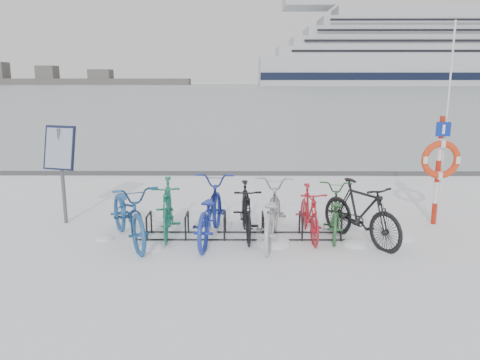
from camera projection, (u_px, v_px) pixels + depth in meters
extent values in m
plane|color=white|center=(244.00, 237.00, 8.89)|extent=(900.00, 900.00, 0.00)
cube|color=#A2AFB7|center=(243.00, 88.00, 160.42)|extent=(400.00, 298.00, 0.02)
cube|color=#3F3F42|center=(243.00, 173.00, 14.65)|extent=(400.00, 0.25, 0.10)
cylinder|color=black|center=(147.00, 229.00, 8.64)|extent=(0.04, 0.04, 0.44)
cylinder|color=black|center=(151.00, 222.00, 9.07)|extent=(0.04, 0.04, 0.44)
cylinder|color=black|center=(149.00, 214.00, 8.81)|extent=(0.04, 0.44, 0.04)
cylinder|color=black|center=(186.00, 229.00, 8.64)|extent=(0.04, 0.04, 0.44)
cylinder|color=black|center=(188.00, 222.00, 9.07)|extent=(0.04, 0.04, 0.44)
cylinder|color=black|center=(187.00, 214.00, 8.81)|extent=(0.04, 0.44, 0.04)
cylinder|color=black|center=(224.00, 229.00, 8.63)|extent=(0.04, 0.04, 0.44)
cylinder|color=black|center=(225.00, 222.00, 9.07)|extent=(0.04, 0.04, 0.44)
cylinder|color=black|center=(225.00, 215.00, 8.80)|extent=(0.04, 0.44, 0.04)
cylinder|color=black|center=(263.00, 229.00, 8.63)|extent=(0.04, 0.04, 0.44)
cylinder|color=black|center=(262.00, 222.00, 9.06)|extent=(0.04, 0.04, 0.44)
cylinder|color=black|center=(263.00, 215.00, 8.80)|extent=(0.04, 0.44, 0.04)
cylinder|color=black|center=(302.00, 229.00, 8.63)|extent=(0.04, 0.04, 0.44)
cylinder|color=black|center=(299.00, 222.00, 9.06)|extent=(0.04, 0.04, 0.44)
cylinder|color=black|center=(301.00, 215.00, 8.79)|extent=(0.04, 0.44, 0.04)
cylinder|color=black|center=(341.00, 230.00, 8.62)|extent=(0.04, 0.04, 0.44)
cylinder|color=black|center=(337.00, 222.00, 9.05)|extent=(0.04, 0.04, 0.44)
cylinder|color=black|center=(339.00, 215.00, 8.79)|extent=(0.04, 0.44, 0.04)
cylinder|color=black|center=(244.00, 240.00, 8.67)|extent=(4.00, 0.03, 0.03)
cylinder|color=black|center=(244.00, 232.00, 9.10)|extent=(4.00, 0.03, 0.03)
cylinder|color=#595B5E|center=(62.00, 177.00, 9.56)|extent=(0.08, 0.08, 1.97)
cube|color=black|center=(60.00, 148.00, 9.41)|extent=(0.72, 0.44, 0.89)
cube|color=#8C99AD|center=(59.00, 148.00, 9.37)|extent=(0.64, 0.35, 0.79)
cylinder|color=#B31E0E|center=(434.00, 213.00, 9.66)|extent=(0.10, 0.10, 0.44)
cylinder|color=silver|center=(436.00, 192.00, 9.56)|extent=(0.10, 0.10, 0.44)
cylinder|color=#B31E0E|center=(438.00, 171.00, 9.47)|extent=(0.10, 0.10, 0.44)
cylinder|color=silver|center=(440.00, 149.00, 9.38)|extent=(0.10, 0.10, 0.44)
cylinder|color=#B31E0E|center=(442.00, 127.00, 9.28)|extent=(0.10, 0.10, 0.44)
torus|color=red|center=(441.00, 160.00, 9.33)|extent=(0.78, 0.13, 0.78)
cube|color=#0D2698|center=(443.00, 129.00, 9.21)|extent=(0.28, 0.03, 0.28)
cylinder|color=silver|center=(446.00, 126.00, 9.33)|extent=(0.04, 0.04, 4.04)
cube|color=silver|center=(422.00, 72.00, 218.36)|extent=(151.72, 28.18, 13.00)
cube|color=black|center=(433.00, 76.00, 204.99)|extent=(151.72, 0.30, 3.25)
cube|color=black|center=(411.00, 77.00, 232.65)|extent=(151.72, 0.30, 3.25)
cube|color=silver|center=(423.00, 53.00, 216.54)|extent=(135.47, 26.01, 4.33)
cube|color=silver|center=(425.00, 33.00, 214.71)|extent=(109.46, 22.76, 4.33)
cube|color=silver|center=(426.00, 13.00, 212.89)|extent=(83.45, 19.51, 4.33)
cube|color=silver|center=(308.00, 1.00, 212.08)|extent=(21.67, 21.67, 6.50)
cube|color=black|center=(435.00, 41.00, 202.70)|extent=(119.21, 0.20, 13.00)
cube|color=#4C4C4C|center=(30.00, 82.00, 263.43)|extent=(180.00, 12.00, 3.50)
cube|color=#4C4C4C|center=(83.00, 76.00, 262.56)|extent=(20.00, 10.00, 6.00)
imported|color=#1E4D87|center=(129.00, 210.00, 8.55)|extent=(1.71, 2.33, 1.17)
imported|color=#176C52|center=(167.00, 206.00, 8.99)|extent=(0.68, 1.87, 1.10)
imported|color=#1E32A2|center=(210.00, 208.00, 8.70)|extent=(0.99, 2.28, 1.16)
imported|color=black|center=(246.00, 209.00, 8.88)|extent=(0.62, 1.78, 1.05)
imported|color=#B2B3B9|center=(271.00, 211.00, 8.59)|extent=(1.05, 2.23, 1.12)
imported|color=#B11A26|center=(309.00, 211.00, 8.81)|extent=(0.57, 1.70, 1.01)
imported|color=#265A2D|center=(335.00, 209.00, 8.99)|extent=(0.98, 1.93, 0.97)
imported|color=black|center=(361.00, 211.00, 8.53)|extent=(1.48, 1.96, 1.18)
ellipsoid|color=white|center=(208.00, 232.00, 9.18)|extent=(0.42, 0.42, 0.15)
ellipsoid|color=white|center=(105.00, 239.00, 8.78)|extent=(0.37, 0.37, 0.13)
ellipsoid|color=white|center=(401.00, 238.00, 8.80)|extent=(0.48, 0.48, 0.17)
ellipsoid|color=white|center=(150.00, 248.00, 8.29)|extent=(0.54, 0.54, 0.19)
ellipsoid|color=white|center=(267.00, 227.00, 9.50)|extent=(0.41, 0.41, 0.14)
ellipsoid|color=white|center=(273.00, 243.00, 8.54)|extent=(0.66, 0.66, 0.23)
ellipsoid|color=white|center=(313.00, 227.00, 9.45)|extent=(0.54, 0.54, 0.19)
ellipsoid|color=white|center=(355.00, 245.00, 8.48)|extent=(0.49, 0.49, 0.17)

